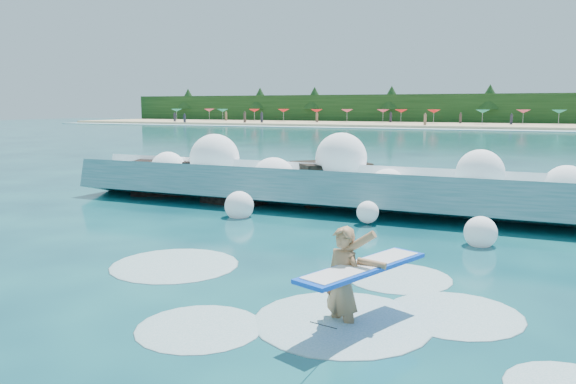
# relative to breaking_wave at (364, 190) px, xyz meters

# --- Properties ---
(ground) EXTENTS (200.00, 200.00, 0.00)m
(ground) POSITION_rel_breaking_wave_xyz_m (-1.76, -6.92, -0.57)
(ground) COLOR #072E3D
(ground) RESTS_ON ground
(beach) EXTENTS (140.00, 20.00, 0.40)m
(beach) POSITION_rel_breaking_wave_xyz_m (-1.76, 71.08, -0.37)
(beach) COLOR tan
(beach) RESTS_ON ground
(wet_band) EXTENTS (140.00, 5.00, 0.08)m
(wet_band) POSITION_rel_breaking_wave_xyz_m (-1.76, 60.08, -0.53)
(wet_band) COLOR silver
(wet_band) RESTS_ON ground
(treeline) EXTENTS (140.00, 4.00, 5.00)m
(treeline) POSITION_rel_breaking_wave_xyz_m (-1.76, 81.08, 1.93)
(treeline) COLOR black
(treeline) RESTS_ON ground
(breaking_wave) EXTENTS (19.08, 2.92, 1.64)m
(breaking_wave) POSITION_rel_breaking_wave_xyz_m (0.00, 0.00, 0.00)
(breaking_wave) COLOR teal
(breaking_wave) RESTS_ON ground
(rock_cluster) EXTENTS (8.63, 3.52, 1.52)m
(rock_cluster) POSITION_rel_breaking_wave_xyz_m (-4.43, 0.39, -0.09)
(rock_cluster) COLOR black
(rock_cluster) RESTS_ON ground
(surfer_with_board) EXTENTS (1.31, 2.88, 1.69)m
(surfer_with_board) POSITION_rel_breaking_wave_xyz_m (2.36, -8.71, 0.05)
(surfer_with_board) COLOR #AA794F
(surfer_with_board) RESTS_ON ground
(wave_spray) EXTENTS (14.97, 4.70, 2.35)m
(wave_spray) POSITION_rel_breaking_wave_xyz_m (-0.83, -0.18, 0.53)
(wave_spray) COLOR white
(wave_spray) RESTS_ON ground
(surf_foam) EXTENTS (8.87, 5.28, 0.13)m
(surf_foam) POSITION_rel_breaking_wave_xyz_m (1.46, -7.99, -0.57)
(surf_foam) COLOR silver
(surf_foam) RESTS_ON ground
(beach_umbrellas) EXTENTS (112.67, 6.03, 0.50)m
(beach_umbrellas) POSITION_rel_breaking_wave_xyz_m (-1.90, 72.52, 1.68)
(beach_umbrellas) COLOR #14816B
(beach_umbrellas) RESTS_ON ground
(beachgoers) EXTENTS (101.12, 12.85, 1.93)m
(beachgoers) POSITION_rel_breaking_wave_xyz_m (0.53, 68.32, 0.53)
(beachgoers) COLOR #3F332D
(beachgoers) RESTS_ON ground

